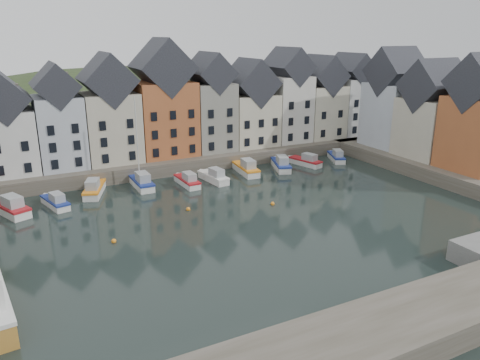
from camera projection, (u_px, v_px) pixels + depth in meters
ground at (249, 228)px, 51.09m from camera, size 260.00×260.00×0.00m
far_quay at (162, 157)px, 76.25m from camera, size 90.00×16.00×2.00m
right_quay at (459, 169)px, 69.42m from camera, size 14.00×54.00×2.00m
hillside at (130, 213)px, 104.04m from camera, size 153.60×70.40×64.00m
far_terrace at (183, 109)px, 73.58m from camera, size 72.37×8.16×17.78m
right_terrace at (433, 112)px, 70.91m from camera, size 8.30×24.25×16.36m
mooring_buoys at (197, 217)px, 53.84m from camera, size 20.50×5.50×0.50m
boat_a at (10, 208)px, 54.83m from camera, size 4.66×7.18×2.65m
boat_b at (56, 202)px, 57.05m from camera, size 3.05×5.80×2.13m
boat_c at (94, 189)px, 61.47m from camera, size 4.14×6.77×2.49m
boat_d at (142, 182)px, 64.20m from camera, size 2.09×6.60×12.58m
boat_e at (188, 181)px, 65.10m from camera, size 2.01×5.81×2.21m
boat_f at (214, 177)px, 66.83m from camera, size 2.60×6.16×2.29m
boat_g at (246, 168)px, 70.66m from camera, size 2.79×6.93×2.59m
boat_h at (281, 165)px, 72.89m from camera, size 4.08×6.81×2.50m
boat_i at (306, 161)px, 75.02m from camera, size 3.27×6.06×2.22m
boat_j at (336, 157)px, 77.78m from camera, size 3.86×5.91×2.18m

